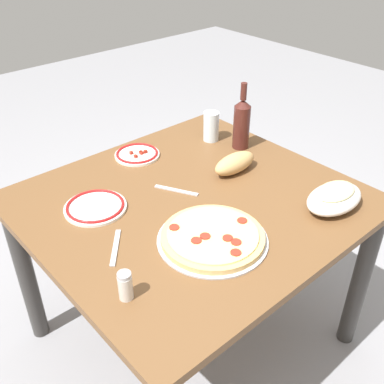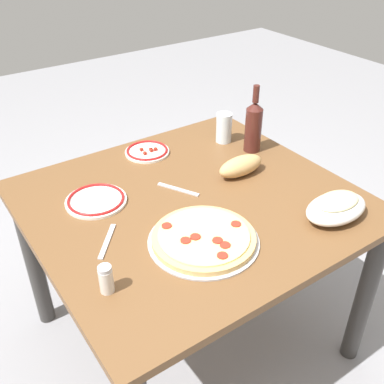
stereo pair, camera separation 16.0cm
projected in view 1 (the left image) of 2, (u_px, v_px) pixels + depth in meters
name	position (u px, v px, depth m)	size (l,w,h in m)	color
ground_plane	(192.00, 334.00, 2.02)	(8.00, 8.00, 0.00)	gray
dining_table	(192.00, 225.00, 1.68)	(1.12, 1.04, 0.73)	brown
pepperoni_pizza	(213.00, 237.00, 1.42)	(0.35, 0.35, 0.03)	#B7B7BC
baked_pasta_dish	(334.00, 197.00, 1.56)	(0.24, 0.15, 0.08)	white
wine_bottle	(242.00, 123.00, 1.89)	(0.07, 0.07, 0.29)	#471E19
water_glass	(211.00, 126.00, 1.97)	(0.07, 0.07, 0.13)	silver
side_plate_near	(95.00, 207.00, 1.56)	(0.22, 0.22, 0.02)	white
side_plate_far	(137.00, 154.00, 1.88)	(0.19, 0.19, 0.02)	white
bread_loaf	(235.00, 163.00, 1.76)	(0.20, 0.08, 0.08)	tan
spice_shaker	(125.00, 286.00, 1.20)	(0.04, 0.04, 0.09)	silver
fork_left	(176.00, 190.00, 1.66)	(0.17, 0.02, 0.01)	#B7B7BC
fork_right	(115.00, 247.00, 1.39)	(0.17, 0.02, 0.01)	#B7B7BC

